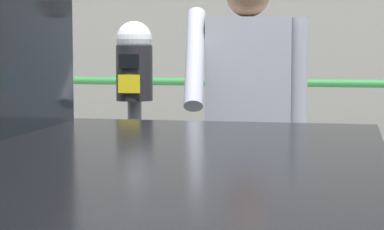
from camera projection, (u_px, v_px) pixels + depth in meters
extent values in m
cylinder|color=slate|center=(135.00, 198.00, 3.86)|extent=(0.07, 0.07, 0.99)
cylinder|color=black|center=(134.00, 73.00, 3.80)|extent=(0.18, 0.18, 0.28)
sphere|color=silver|center=(134.00, 39.00, 3.78)|extent=(0.18, 0.18, 0.18)
cube|color=black|center=(129.00, 61.00, 3.70)|extent=(0.10, 0.01, 0.07)
cube|color=yellow|center=(129.00, 84.00, 3.71)|extent=(0.11, 0.01, 0.09)
cylinder|color=#1E233F|center=(266.00, 216.00, 3.85)|extent=(0.15, 0.15, 0.80)
cylinder|color=#1E233F|center=(227.00, 216.00, 3.86)|extent=(0.15, 0.15, 0.80)
cube|color=gray|center=(247.00, 78.00, 3.79)|extent=(0.45, 0.28, 0.60)
cylinder|color=gray|center=(298.00, 75.00, 3.78)|extent=(0.09, 0.09, 0.57)
cylinder|color=gray|center=(195.00, 58.00, 3.63)|extent=(0.16, 0.44, 0.50)
cylinder|color=#2D7A38|center=(232.00, 82.00, 5.88)|extent=(24.00, 0.06, 0.06)
cylinder|color=#2D7A38|center=(232.00, 139.00, 5.92)|extent=(24.00, 0.05, 0.05)
cylinder|color=#2D7A38|center=(232.00, 145.00, 5.92)|extent=(0.06, 0.06, 0.98)
cube|color=gray|center=(265.00, 26.00, 7.96)|extent=(32.00, 0.50, 3.24)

